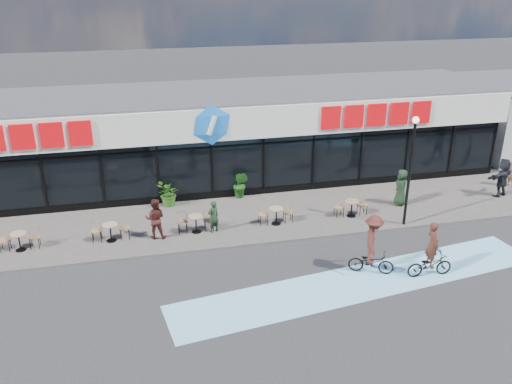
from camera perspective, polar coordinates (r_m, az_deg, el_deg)
ground at (r=20.00m, az=-1.39°, el=-8.63°), size 120.00×120.00×0.00m
sidewalk at (r=23.88m, az=-3.61°, el=-3.04°), size 44.00×5.00×0.10m
bike_lane at (r=19.88m, az=11.03°, el=-9.29°), size 14.17×4.13×0.01m
building at (r=28.08m, az=-5.61°, el=5.90°), size 30.60×6.57×4.75m
lamp_post at (r=23.22m, az=15.99°, el=3.08°), size 0.28×0.28×4.75m
bistro_set_1 at (r=23.15m, az=-23.64°, el=-4.52°), size 1.54×0.62×0.90m
bistro_set_2 at (r=22.69m, az=-15.07°, el=-3.85°), size 1.54×0.62×0.90m
bistro_set_3 at (r=22.76m, az=-6.36°, el=-3.08°), size 1.54×0.62×0.90m
bistro_set_4 at (r=23.34m, az=2.09°, el=-2.26°), size 1.54×0.62×0.90m
bistro_set_5 at (r=24.41m, az=9.95°, el=-1.45°), size 1.54×0.62×0.90m
potted_plant_left at (r=25.27m, az=-9.19°, el=-0.23°), size 1.27×1.33×1.16m
potted_plant_mid at (r=25.45m, az=-9.41°, el=-0.21°), size 0.73×0.69×1.05m
potted_plant_right at (r=25.82m, az=-1.64°, el=0.79°), size 0.94×0.93×1.34m
patron_left at (r=22.53m, az=-4.51°, el=-2.60°), size 0.60×0.51×1.39m
patron_right at (r=22.30m, az=-10.56°, el=-2.78°), size 0.95×0.81×1.71m
pedestrian_a at (r=25.86m, az=15.03°, el=0.48°), size 0.77×0.97×1.73m
pedestrian_c at (r=28.50m, az=24.51°, el=1.41°), size 1.84×1.16×1.89m
cyclist_a at (r=20.03m, az=12.16°, el=-5.72°), size 1.73×1.36×2.29m
cyclist_b at (r=20.52m, az=17.90°, el=-6.65°), size 1.71×0.66×2.15m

